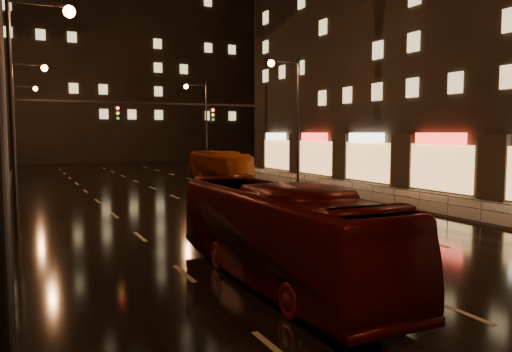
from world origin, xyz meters
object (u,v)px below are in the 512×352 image
at_px(bus_curb, 219,167).
at_px(taxi_far, 330,208).
at_px(taxi_near, 286,215).
at_px(bus_red, 278,233).

height_order(bus_curb, taxi_far, bus_curb).
distance_m(bus_curb, taxi_near, 20.33).
bearing_deg(taxi_far, bus_curb, 85.58).
relative_size(bus_red, taxi_far, 2.58).
relative_size(taxi_near, taxi_far, 0.86).
bearing_deg(bus_curb, taxi_near, -101.73).
distance_m(bus_red, taxi_near, 8.44).
xyz_separation_m(bus_red, taxi_far, (7.17, 8.00, -0.85)).
bearing_deg(bus_red, bus_curb, 72.70).
bearing_deg(taxi_far, taxi_near, -164.63).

